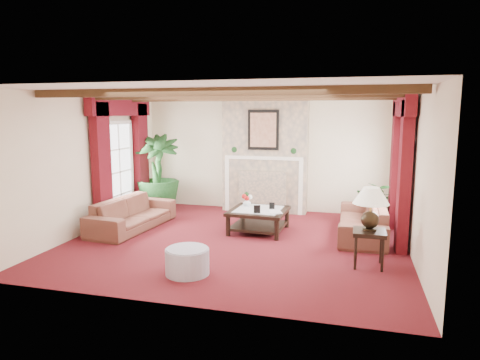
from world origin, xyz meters
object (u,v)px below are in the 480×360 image
(sofa_right, at_px, (362,214))
(side_table, at_px, (369,248))
(potted_palm, at_px, (158,190))
(coffee_table, at_px, (259,220))
(sofa_left, at_px, (132,208))
(ottoman, at_px, (187,261))

(sofa_right, bearing_deg, side_table, 2.22)
(potted_palm, bearing_deg, coffee_table, -22.75)
(potted_palm, xyz_separation_m, coffee_table, (2.73, -1.14, -0.29))
(sofa_left, bearing_deg, side_table, -97.45)
(ottoman, bearing_deg, sofa_left, 134.65)
(side_table, distance_m, ottoman, 2.77)
(sofa_right, distance_m, coffee_table, 2.00)
(ottoman, bearing_deg, coffee_table, 78.26)
(coffee_table, height_order, side_table, side_table)
(sofa_right, bearing_deg, sofa_left, -81.75)
(sofa_right, relative_size, side_table, 3.82)
(sofa_left, relative_size, coffee_table, 2.00)
(potted_palm, relative_size, side_table, 3.68)
(sofa_right, distance_m, side_table, 1.70)
(sofa_left, relative_size, ottoman, 3.39)
(sofa_left, distance_m, coffee_table, 2.58)
(potted_palm, bearing_deg, ottoman, -58.68)
(coffee_table, relative_size, side_table, 1.92)
(sofa_right, distance_m, ottoman, 3.69)
(sofa_right, xyz_separation_m, side_table, (0.07, -1.70, -0.14))
(sofa_right, relative_size, ottoman, 3.37)
(ottoman, bearing_deg, potted_palm, 121.32)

